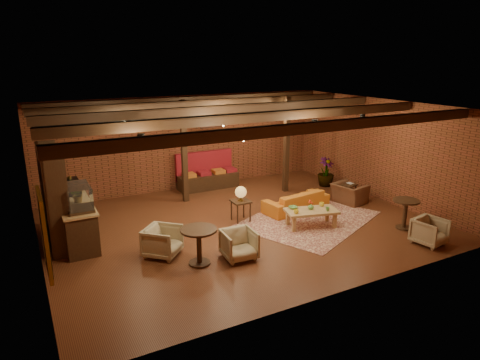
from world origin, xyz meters
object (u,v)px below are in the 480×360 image
round_table_right (406,209)px  armchair_far (430,230)px  side_table_lamp (241,195)px  round_table_left (199,240)px  armchair_right (350,190)px  plant_tall (328,143)px  armchair_a (162,240)px  sofa (296,201)px  coffee_table (311,212)px  armchair_b (239,243)px  side_table_book (348,185)px

round_table_right → armchair_far: 1.03m
side_table_lamp → round_table_left: (-2.03, -1.86, -0.20)m
round_table_left → armchair_right: bearing=15.6°
round_table_left → plant_tall: bearing=28.6°
armchair_a → armchair_right: bearing=-38.7°
armchair_a → plant_tall: bearing=-25.1°
sofa → coffee_table: 1.28m
coffee_table → round_table_right: size_ratio=1.88×
coffee_table → armchair_b: (-2.60, -0.77, -0.05)m
side_table_book → armchair_right: bearing=-119.9°
round_table_left → armchair_right: 5.99m
side_table_lamp → coffee_table: bearing=-40.3°
sofa → round_table_right: size_ratio=2.54×
round_table_right → armchair_far: bearing=-103.8°
round_table_right → round_table_left: bearing=173.1°
sofa → side_table_lamp: side_table_lamp is taller
coffee_table → plant_tall: 4.12m
round_table_left → plant_tall: size_ratio=0.27×
sofa → armchair_b: bearing=26.7°
armchair_far → coffee_table: bearing=120.1°
sofa → plant_tall: size_ratio=0.67×
round_table_left → armchair_b: size_ratio=1.13×
coffee_table → side_table_book: size_ratio=2.61×
side_table_book → round_table_left: bearing=-162.3°
round_table_left → sofa: bearing=25.2°
side_table_book → round_table_right: round_table_right is taller
plant_tall → round_table_left: bearing=-151.4°
coffee_table → side_table_lamp: bearing=139.7°
sofa → armchair_far: bearing=106.3°
plant_tall → armchair_far: bearing=-99.9°
round_table_left → armchair_a: size_ratio=1.08×
armchair_right → side_table_book: bearing=-41.0°
coffee_table → round_table_left: round_table_left is taller
armchair_right → plant_tall: 2.20m
sofa → side_table_book: (2.05, 0.07, 0.19)m
round_table_right → side_table_book: bearing=83.6°
armchair_right → sofa: bearing=72.3°
coffee_table → round_table_left: size_ratio=1.81×
side_table_lamp → armchair_a: bearing=-157.7°
armchair_right → armchair_a: bearing=86.3°
round_table_left → side_table_book: bearing=17.7°
armchair_b → side_table_book: 5.43m
armchair_b → armchair_right: 5.18m
armchair_a → armchair_b: 1.77m
side_table_lamp → plant_tall: bearing=20.2°
armchair_right → armchair_far: size_ratio=1.32×
armchair_a → round_table_right: 6.40m
coffee_table → round_table_left: (-3.51, -0.61, 0.15)m
armchair_right → armchair_b: bearing=99.0°
armchair_right → side_table_book: armchair_right is taller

